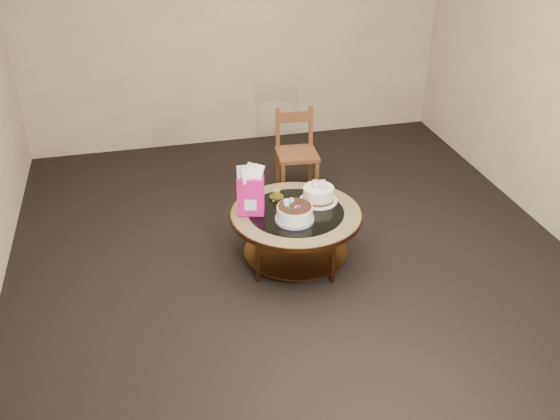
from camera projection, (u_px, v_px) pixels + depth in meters
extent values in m
plane|color=black|center=(295.00, 261.00, 5.02)|extent=(5.00, 5.00, 0.00)
cube|color=#C4B594|center=(235.00, 23.00, 6.46)|extent=(4.50, 0.02, 2.60)
cube|color=#C4B594|center=(477.00, 349.00, 2.26)|extent=(4.50, 0.02, 2.60)
cylinder|color=brown|center=(330.00, 221.00, 5.15)|extent=(0.04, 0.04, 0.42)
cylinder|color=brown|center=(262.00, 220.00, 5.16)|extent=(0.04, 0.04, 0.42)
cylinder|color=brown|center=(258.00, 259.00, 4.67)|extent=(0.04, 0.04, 0.42)
cylinder|color=brown|center=(333.00, 260.00, 4.66)|extent=(0.04, 0.04, 0.42)
cylinder|color=brown|center=(296.00, 250.00, 4.97)|extent=(0.82, 0.82, 0.02)
cylinder|color=brown|center=(296.00, 214.00, 4.80)|extent=(1.02, 1.02, 0.04)
cylinder|color=#948151|center=(296.00, 213.00, 4.79)|extent=(1.00, 1.00, 0.01)
cylinder|color=black|center=(296.00, 212.00, 4.79)|extent=(0.74, 0.74, 0.01)
cylinder|color=#A38AC3|center=(295.00, 219.00, 4.67)|extent=(0.29, 0.29, 0.02)
cylinder|color=white|center=(295.00, 213.00, 4.64)|extent=(0.27, 0.27, 0.12)
cylinder|color=black|center=(295.00, 206.00, 4.61)|extent=(0.25, 0.25, 0.01)
sphere|color=#A38AC3|center=(286.00, 202.00, 4.63)|extent=(0.05, 0.05, 0.05)
sphere|color=#A38AC3|center=(291.00, 200.00, 4.65)|extent=(0.05, 0.05, 0.05)
sphere|color=#A38AC3|center=(287.00, 205.00, 4.59)|extent=(0.04, 0.04, 0.04)
cone|color=#217B2D|center=(292.00, 204.00, 4.62)|extent=(0.03, 0.04, 0.02)
cone|color=#217B2D|center=(283.00, 205.00, 4.62)|extent=(0.04, 0.04, 0.02)
cone|color=#217B2D|center=(293.00, 201.00, 4.67)|extent=(0.04, 0.04, 0.02)
cone|color=#217B2D|center=(290.00, 208.00, 4.58)|extent=(0.04, 0.04, 0.02)
cylinder|color=white|center=(318.00, 200.00, 4.93)|extent=(0.30, 0.30, 0.01)
cylinder|color=#452913|center=(318.00, 199.00, 4.92)|extent=(0.25, 0.25, 0.02)
cylinder|color=#F6EDCC|center=(319.00, 193.00, 4.89)|extent=(0.24, 0.24, 0.09)
cube|color=#53AC49|center=(315.00, 184.00, 4.85)|extent=(0.05, 0.02, 0.07)
cube|color=white|center=(315.00, 184.00, 4.85)|extent=(0.04, 0.02, 0.05)
cube|color=#407CDB|center=(323.00, 184.00, 4.85)|extent=(0.05, 0.02, 0.07)
cube|color=white|center=(323.00, 184.00, 4.85)|extent=(0.04, 0.02, 0.05)
cube|color=#EF168F|center=(251.00, 195.00, 4.69)|extent=(0.22, 0.16, 0.31)
cube|color=white|center=(251.00, 202.00, 4.72)|extent=(0.12, 0.13, 0.09)
cube|color=#DAC55A|center=(277.00, 198.00, 4.97)|extent=(0.10, 0.10, 0.01)
cylinder|color=gold|center=(277.00, 197.00, 4.96)|extent=(0.11, 0.11, 0.01)
cylinder|color=olive|center=(277.00, 193.00, 4.94)|extent=(0.06, 0.06, 0.06)
cylinder|color=black|center=(277.00, 189.00, 4.93)|extent=(0.00, 0.00, 0.01)
cube|color=brown|center=(297.00, 154.00, 5.83)|extent=(0.40, 0.40, 0.04)
cube|color=brown|center=(283.00, 182.00, 5.77)|extent=(0.04, 0.04, 0.40)
cube|color=brown|center=(317.00, 179.00, 5.81)|extent=(0.04, 0.04, 0.40)
cube|color=brown|center=(278.00, 167.00, 6.04)|extent=(0.04, 0.04, 0.40)
cube|color=brown|center=(310.00, 165.00, 6.09)|extent=(0.04, 0.04, 0.40)
cube|color=brown|center=(278.00, 129.00, 5.84)|extent=(0.04, 0.04, 0.41)
cube|color=brown|center=(311.00, 126.00, 5.88)|extent=(0.04, 0.04, 0.41)
cube|color=brown|center=(294.00, 117.00, 5.81)|extent=(0.32, 0.05, 0.11)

